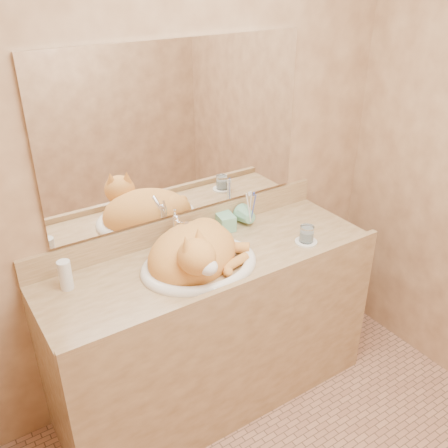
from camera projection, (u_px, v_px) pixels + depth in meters
wall_back at (180, 160)px, 2.32m from camera, size 2.40×0.02×2.50m
vanity_counter at (213, 331)px, 2.51m from camera, size 1.60×0.55×0.85m
mirror at (180, 132)px, 2.25m from camera, size 1.30×0.02×0.80m
sink_basin at (199, 250)px, 2.21m from camera, size 0.61×0.54×0.17m
faucet at (177, 230)px, 2.36m from camera, size 0.05×0.13×0.18m
cat at (195, 251)px, 2.21m from camera, size 0.58×0.53×0.26m
soap_dispenser at (230, 217)px, 2.48m from camera, size 0.10×0.10×0.18m
toothbrush_cup at (251, 219)px, 2.56m from camera, size 0.10×0.10×0.09m
toothbrushes at (251, 206)px, 2.52m from camera, size 0.03×0.03×0.20m
saucer at (306, 242)px, 2.44m from camera, size 0.11×0.11×0.01m
water_glass at (307, 234)px, 2.42m from camera, size 0.07×0.07×0.08m
lotion_bottle at (65, 275)px, 2.07m from camera, size 0.05×0.05×0.13m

